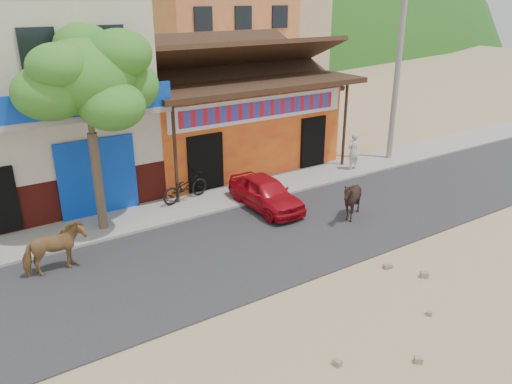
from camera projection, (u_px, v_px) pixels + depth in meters
ground at (342, 269)px, 13.30m from camera, size 120.00×120.00×0.00m
road at (286, 234)px, 15.24m from camera, size 60.00×5.00×0.04m
sidewalk at (229, 197)px, 17.95m from camera, size 60.00×2.00×0.12m
dance_club at (221, 120)px, 21.44m from camera, size 8.00×6.00×3.60m
cafe_building at (29, 99)px, 17.01m from camera, size 7.00×6.00×7.00m
apartment_front at (209, 8)px, 34.36m from camera, size 9.00×9.00×12.00m
apartment_rear at (267, 17)px, 43.97m from camera, size 8.00×8.00×10.00m
tree at (92, 133)px, 14.33m from camera, size 3.00×3.00×6.00m
utility_pole at (398, 65)px, 20.62m from camera, size 0.24×0.24×8.00m
cow_tan at (55, 249)px, 12.87m from camera, size 1.63×0.85×1.33m
cow_dark at (352, 200)px, 15.96m from camera, size 1.41×1.30×1.35m
red_car at (266, 193)px, 16.85m from camera, size 1.32×3.28×1.12m
scooter at (185, 187)px, 17.32m from camera, size 1.97×1.06×0.98m
pedestrian at (353, 151)px, 20.34m from camera, size 0.58×0.41×1.52m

